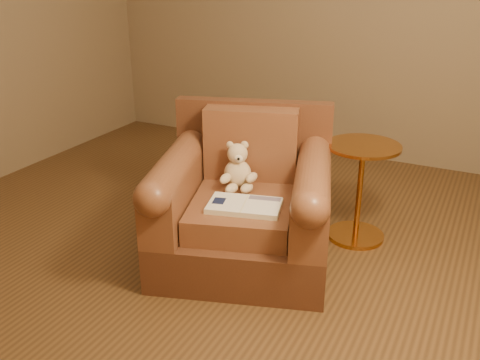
% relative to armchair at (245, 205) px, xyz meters
% --- Properties ---
extents(floor, '(4.00, 4.00, 0.00)m').
position_rel_armchair_xyz_m(floor, '(-0.30, 0.02, -0.33)').
color(floor, brown).
rests_on(floor, ground).
extents(armchair, '(1.18, 1.14, 0.85)m').
position_rel_armchair_xyz_m(armchair, '(0.00, 0.00, 0.00)').
color(armchair, '#542E1C').
rests_on(armchair, floor).
extents(teddy_bear, '(0.21, 0.23, 0.28)m').
position_rel_armchair_xyz_m(teddy_bear, '(-0.07, 0.06, 0.18)').
color(teddy_bear, beige).
rests_on(teddy_bear, armchair).
extents(guidebook, '(0.43, 0.32, 0.03)m').
position_rel_armchair_xyz_m(guidebook, '(0.09, -0.18, 0.09)').
color(guidebook, beige).
rests_on(guidebook, armchair).
extents(side_table, '(0.44, 0.44, 0.62)m').
position_rel_armchair_xyz_m(side_table, '(0.53, 0.52, 0.00)').
color(side_table, '#BC7A33').
rests_on(side_table, floor).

